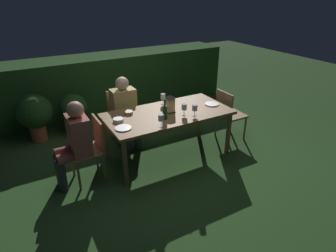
# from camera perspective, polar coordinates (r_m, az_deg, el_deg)

# --- Properties ---
(ground_plane) EXTENTS (16.00, 16.00, 0.00)m
(ground_plane) POSITION_cam_1_polar(r_m,az_deg,el_deg) (4.56, 0.00, -5.84)
(ground_plane) COLOR #26471E
(dining_table) EXTENTS (1.85, 0.92, 0.74)m
(dining_table) POSITION_cam_1_polar(r_m,az_deg,el_deg) (4.24, 0.00, 2.04)
(dining_table) COLOR brown
(dining_table) RESTS_ON ground
(chair_side_right_a) EXTENTS (0.42, 0.40, 0.87)m
(chair_side_right_a) POSITION_cam_1_polar(r_m,az_deg,el_deg) (4.88, -9.20, 2.45)
(chair_side_right_a) COLOR brown
(chair_side_right_a) RESTS_ON ground
(person_in_mustard) EXTENTS (0.38, 0.47, 1.15)m
(person_in_mustard) POSITION_cam_1_polar(r_m,az_deg,el_deg) (4.65, -8.47, 3.34)
(person_in_mustard) COLOR tan
(person_in_mustard) RESTS_ON ground
(chair_head_far) EXTENTS (0.40, 0.42, 0.87)m
(chair_head_far) POSITION_cam_1_polar(r_m,az_deg,el_deg) (4.96, 11.91, 2.57)
(chair_head_far) COLOR brown
(chair_head_far) RESTS_ON ground
(chair_head_near) EXTENTS (0.40, 0.42, 0.87)m
(chair_head_near) POSITION_cam_1_polar(r_m,az_deg,el_deg) (3.96, -15.00, -4.00)
(chair_head_near) COLOR brown
(chair_head_near) RESTS_ON ground
(person_in_rust) EXTENTS (0.48, 0.38, 1.15)m
(person_in_rust) POSITION_cam_1_polar(r_m,az_deg,el_deg) (3.85, -18.04, -2.69)
(person_in_rust) COLOR #9E4C47
(person_in_rust) RESTS_ON ground
(lantern_centerpiece) EXTENTS (0.15, 0.15, 0.27)m
(lantern_centerpiece) POSITION_cam_1_polar(r_m,az_deg,el_deg) (4.19, 0.39, 4.67)
(lantern_centerpiece) COLOR black
(lantern_centerpiece) RESTS_ON dining_table
(green_bottle_on_table) EXTENTS (0.07, 0.07, 0.29)m
(green_bottle_on_table) POSITION_cam_1_polar(r_m,az_deg,el_deg) (3.97, -0.64, 2.84)
(green_bottle_on_table) COLOR #144723
(green_bottle_on_table) RESTS_ON dining_table
(wine_glass_a) EXTENTS (0.08, 0.08, 0.17)m
(wine_glass_a) POSITION_cam_1_polar(r_m,az_deg,el_deg) (4.49, -1.00, 5.76)
(wine_glass_a) COLOR silver
(wine_glass_a) RESTS_ON dining_table
(wine_glass_b) EXTENTS (0.08, 0.08, 0.17)m
(wine_glass_b) POSITION_cam_1_polar(r_m,az_deg,el_deg) (4.10, 3.22, 3.70)
(wine_glass_b) COLOR silver
(wine_glass_b) RESTS_ON dining_table
(wine_glass_c) EXTENTS (0.08, 0.08, 0.17)m
(wine_glass_c) POSITION_cam_1_polar(r_m,az_deg,el_deg) (3.75, -1.40, 1.56)
(wine_glass_c) COLOR silver
(wine_glass_c) RESTS_ON dining_table
(wine_glass_d) EXTENTS (0.08, 0.08, 0.17)m
(wine_glass_d) POSITION_cam_1_polar(r_m,az_deg,el_deg) (4.08, 5.33, 3.53)
(wine_glass_d) COLOR silver
(wine_glass_d) RESTS_ON dining_table
(plate_a) EXTENTS (0.22, 0.22, 0.01)m
(plate_a) POSITION_cam_1_polar(r_m,az_deg,el_deg) (3.78, -8.87, -0.40)
(plate_a) COLOR white
(plate_a) RESTS_ON dining_table
(plate_b) EXTENTS (0.22, 0.22, 0.01)m
(plate_b) POSITION_cam_1_polar(r_m,az_deg,el_deg) (4.57, 8.69, 4.32)
(plate_b) COLOR silver
(plate_b) RESTS_ON dining_table
(bowl_olives) EXTENTS (0.12, 0.12, 0.04)m
(bowl_olives) POSITION_cam_1_polar(r_m,az_deg,el_deg) (4.21, -7.82, 2.70)
(bowl_olives) COLOR #BCAD8E
(bowl_olives) RESTS_ON dining_table
(bowl_bread) EXTENTS (0.14, 0.14, 0.04)m
(bowl_bread) POSITION_cam_1_polar(r_m,az_deg,el_deg) (3.99, -9.84, 1.22)
(bowl_bread) COLOR silver
(bowl_bread) RESTS_ON dining_table
(hedge_backdrop) EXTENTS (4.92, 0.83, 1.15)m
(hedge_backdrop) POSITION_cam_1_polar(r_m,az_deg,el_deg) (6.31, -10.63, 8.64)
(hedge_backdrop) COLOR #1E4219
(hedge_backdrop) RESTS_ON ground
(potted_plant_by_hedge) EXTENTS (0.58, 0.58, 0.83)m
(potted_plant_by_hedge) POSITION_cam_1_polar(r_m,az_deg,el_deg) (5.28, -24.93, 2.30)
(potted_plant_by_hedge) COLOR #9E5133
(potted_plant_by_hedge) RESTS_ON ground
(potted_plant_corner) EXTENTS (0.50, 0.50, 0.72)m
(potted_plant_corner) POSITION_cam_1_polar(r_m,az_deg,el_deg) (5.37, -18.18, 2.81)
(potted_plant_corner) COLOR #9E5133
(potted_plant_corner) RESTS_ON ground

